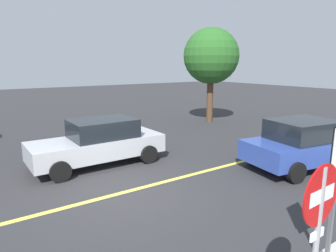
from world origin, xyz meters
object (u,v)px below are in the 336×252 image
car_silver_approaching (99,142)px  car_blue_crossing (305,143)px  stop_sign (318,224)px  tree_left_verge (211,56)px

car_silver_approaching → car_blue_crossing: bearing=-36.6°
stop_sign → car_silver_approaching: (0.44, 7.99, -0.80)m
stop_sign → tree_left_verge: bearing=52.7°
car_silver_approaching → tree_left_verge: size_ratio=0.82×
car_silver_approaching → car_blue_crossing: size_ratio=0.99×
stop_sign → tree_left_verge: 14.88m
stop_sign → car_blue_crossing: bearing=32.1°
car_silver_approaching → car_blue_crossing: car_blue_crossing is taller
stop_sign → car_blue_crossing: size_ratio=0.52×
car_blue_crossing → tree_left_verge: 8.93m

